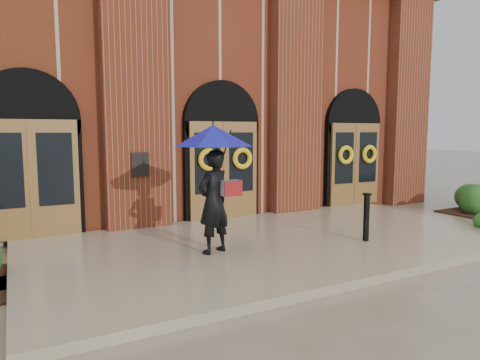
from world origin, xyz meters
TOP-DOWN VIEW (x-y plane):
  - ground at (0.00, 0.00)m, footprint 90.00×90.00m
  - landing at (0.00, 0.15)m, footprint 10.00×5.30m
  - church_building at (0.00, 8.78)m, footprint 16.20×12.53m
  - man_with_umbrella at (-1.59, -0.11)m, footprint 1.88×1.88m
  - metal_post at (1.53, -0.81)m, footprint 0.15×0.15m

SIDE VIEW (x-z plane):
  - ground at x=0.00m, z-range 0.00..0.00m
  - landing at x=0.00m, z-range 0.00..0.15m
  - metal_post at x=1.53m, z-range 0.17..1.17m
  - man_with_umbrella at x=-1.59m, z-range 0.62..2.99m
  - church_building at x=0.00m, z-range 0.00..7.00m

